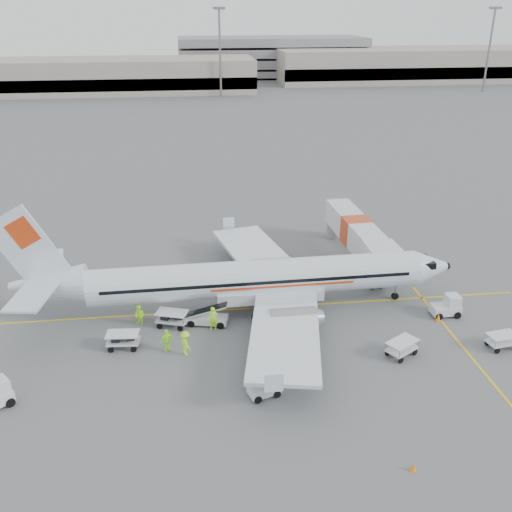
{
  "coord_description": "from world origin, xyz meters",
  "views": [
    {
      "loc": [
        -5.37,
        -40.8,
        22.89
      ],
      "look_at": [
        0.0,
        2.0,
        3.8
      ],
      "focal_mm": 40.0,
      "sensor_mm": 36.0,
      "label": 1
    }
  ],
  "objects_px": {
    "belt_loader": "(207,311)",
    "jet_bridge": "(355,240)",
    "aircraft": "(257,255)",
    "tug_fore": "(446,306)",
    "tug_mid": "(264,385)"
  },
  "relations": [
    {
      "from": "jet_bridge",
      "to": "tug_mid",
      "type": "bearing_deg",
      "value": -123.08
    },
    {
      "from": "aircraft",
      "to": "belt_loader",
      "type": "height_order",
      "value": "aircraft"
    },
    {
      "from": "aircraft",
      "to": "tug_fore",
      "type": "xyz_separation_m",
      "value": [
        14.84,
        -2.89,
        -3.94
      ]
    },
    {
      "from": "tug_fore",
      "to": "tug_mid",
      "type": "bearing_deg",
      "value": -153.51
    },
    {
      "from": "aircraft",
      "to": "jet_bridge",
      "type": "bearing_deg",
      "value": 37.45
    },
    {
      "from": "aircraft",
      "to": "belt_loader",
      "type": "distance_m",
      "value": 5.83
    },
    {
      "from": "aircraft",
      "to": "tug_mid",
      "type": "distance_m",
      "value": 11.98
    },
    {
      "from": "belt_loader",
      "to": "jet_bridge",
      "type": "bearing_deg",
      "value": 48.0
    },
    {
      "from": "jet_bridge",
      "to": "tug_mid",
      "type": "height_order",
      "value": "jet_bridge"
    },
    {
      "from": "belt_loader",
      "to": "tug_fore",
      "type": "relative_size",
      "value": 1.87
    },
    {
      "from": "belt_loader",
      "to": "tug_fore",
      "type": "height_order",
      "value": "belt_loader"
    },
    {
      "from": "jet_bridge",
      "to": "belt_loader",
      "type": "bearing_deg",
      "value": -147.73
    },
    {
      "from": "jet_bridge",
      "to": "tug_mid",
      "type": "distance_m",
      "value": 22.85
    },
    {
      "from": "aircraft",
      "to": "tug_fore",
      "type": "height_order",
      "value": "aircraft"
    },
    {
      "from": "belt_loader",
      "to": "tug_mid",
      "type": "bearing_deg",
      "value": -58.2
    }
  ]
}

